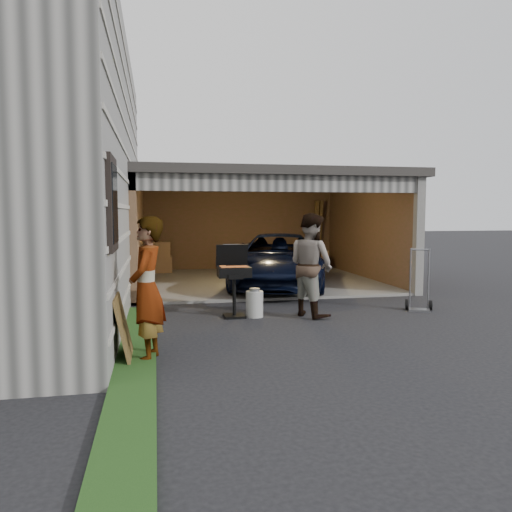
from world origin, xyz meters
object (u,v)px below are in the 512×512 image
at_px(man, 311,265).
at_px(bbq_grill, 234,274).
at_px(propane_tank, 255,304).
at_px(minivan, 279,262).
at_px(woman, 147,289).
at_px(hand_truck, 419,299).
at_px(plywood_panel, 124,328).

relative_size(man, bbq_grill, 1.44).
height_order(bbq_grill, propane_tank, bbq_grill).
bearing_deg(minivan, woman, -102.18).
bearing_deg(minivan, hand_truck, -41.83).
relative_size(minivan, woman, 2.54).
bearing_deg(man, minivan, -28.85).
height_order(woman, man, man).
bearing_deg(man, woman, 102.76).
bearing_deg(man, bbq_grill, 57.51).
xyz_separation_m(man, plywood_panel, (-3.20, -2.22, -0.52)).
xyz_separation_m(woman, propane_tank, (1.87, 2.35, -0.69)).
xyz_separation_m(bbq_grill, plywood_panel, (-1.80, -2.40, -0.36)).
xyz_separation_m(minivan, bbq_grill, (-1.63, -3.17, 0.13)).
height_order(bbq_grill, plywood_panel, bbq_grill).
height_order(man, hand_truck, man).
xyz_separation_m(bbq_grill, propane_tank, (0.37, -0.07, -0.55)).
xyz_separation_m(propane_tank, hand_truck, (3.25, -0.05, -0.00)).
distance_m(minivan, propane_tank, 3.50).
relative_size(propane_tank, plywood_panel, 0.55).
distance_m(man, bbq_grill, 1.42).
bearing_deg(man, propane_tank, 58.92).
bearing_deg(propane_tank, bbq_grill, 168.51).
bearing_deg(bbq_grill, man, -7.56).
distance_m(woman, plywood_panel, 0.59).
relative_size(man, hand_truck, 1.56).
bearing_deg(woman, minivan, 161.76).
height_order(man, propane_tank, man).
distance_m(woman, man, 3.67).
xyz_separation_m(man, bbq_grill, (-1.40, 0.19, -0.16)).
bearing_deg(bbq_grill, minivan, 62.77).
bearing_deg(hand_truck, man, -153.54).
distance_m(bbq_grill, plywood_panel, 3.02).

